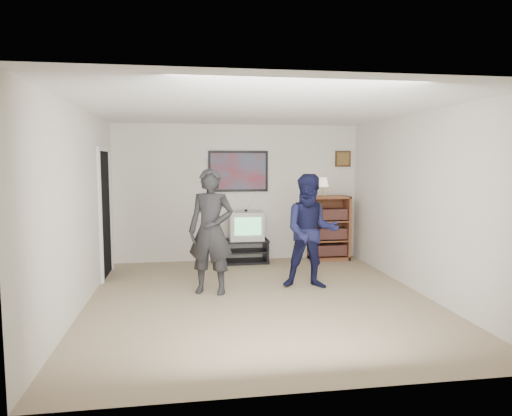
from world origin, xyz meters
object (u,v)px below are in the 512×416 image
object	(u,v)px
crt_television	(246,225)
person_short	(311,231)
bookshelf	(329,228)
person_tall	(211,231)
media_stand	(244,251)

from	to	relation	value
crt_television	person_short	size ratio (longest dim) A/B	0.36
bookshelf	person_tall	distance (m)	2.99
bookshelf	person_tall	xyz separation A→B (m)	(-2.30, -1.89, 0.28)
bookshelf	person_tall	size ratio (longest dim) A/B	0.68
bookshelf	person_short	size ratio (longest dim) A/B	0.72
crt_television	person_short	bearing A→B (deg)	-67.41
crt_television	person_short	world-z (taller)	person_short
person_tall	person_short	distance (m)	1.44
crt_television	person_tall	size ratio (longest dim) A/B	0.35
crt_television	bookshelf	distance (m)	1.57
bookshelf	person_short	distance (m)	2.04
media_stand	person_short	size ratio (longest dim) A/B	0.51
bookshelf	person_short	bearing A→B (deg)	-115.14
media_stand	person_tall	distance (m)	2.07
crt_television	bookshelf	size ratio (longest dim) A/B	0.51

